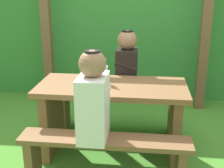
{
  "coord_description": "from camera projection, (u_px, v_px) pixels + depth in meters",
  "views": [
    {
      "loc": [
        0.31,
        -2.66,
        1.63
      ],
      "look_at": [
        0.0,
        0.0,
        0.74
      ],
      "focal_mm": 48.37,
      "sensor_mm": 36.0,
      "label": 1
    }
  ],
  "objects": [
    {
      "name": "ground_plane",
      "position": [
        112.0,
        153.0,
        3.06
      ],
      "size": [
        12.0,
        12.0,
        0.0
      ],
      "primitive_type": "plane",
      "color": "#478C2D"
    },
    {
      "name": "hedge_backdrop",
      "position": [
        128.0,
        22.0,
        4.72
      ],
      "size": [
        6.4,
        0.96,
        2.13
      ],
      "primitive_type": "cube",
      "color": "#348134",
      "rests_on": "ground_plane"
    },
    {
      "name": "pergola_post_left",
      "position": [
        46.0,
        23.0,
        4.08
      ],
      "size": [
        0.12,
        0.12,
        2.26
      ],
      "primitive_type": "cube",
      "color": "brown",
      "rests_on": "ground_plane"
    },
    {
      "name": "pergola_post_right",
      "position": [
        206.0,
        26.0,
        3.84
      ],
      "size": [
        0.12,
        0.12,
        2.26
      ],
      "primitive_type": "cube",
      "color": "brown",
      "rests_on": "ground_plane"
    },
    {
      "name": "picnic_table",
      "position": [
        112.0,
        108.0,
        2.9
      ],
      "size": [
        1.4,
        0.64,
        0.73
      ],
      "color": "brown",
      "rests_on": "ground_plane"
    },
    {
      "name": "bench_near",
      "position": [
        105.0,
        152.0,
        2.47
      ],
      "size": [
        1.4,
        0.24,
        0.45
      ],
      "color": "brown",
      "rests_on": "ground_plane"
    },
    {
      "name": "bench_far",
      "position": [
        117.0,
        105.0,
        3.44
      ],
      "size": [
        1.4,
        0.24,
        0.45
      ],
      "color": "brown",
      "rests_on": "ground_plane"
    },
    {
      "name": "person_white_shirt",
      "position": [
        93.0,
        99.0,
        2.34
      ],
      "size": [
        0.25,
        0.35,
        0.72
      ],
      "color": "white",
      "rests_on": "bench_near"
    },
    {
      "name": "person_black_coat",
      "position": [
        127.0,
        66.0,
        3.29
      ],
      "size": [
        0.25,
        0.35,
        0.72
      ],
      "color": "black",
      "rests_on": "bench_far"
    },
    {
      "name": "drinking_glass",
      "position": [
        84.0,
        83.0,
        2.75
      ],
      "size": [
        0.07,
        0.07,
        0.08
      ],
      "primitive_type": "cylinder",
      "color": "silver",
      "rests_on": "picnic_table"
    },
    {
      "name": "bottle_left",
      "position": [
        105.0,
        74.0,
        2.85
      ],
      "size": [
        0.06,
        0.06,
        0.24
      ],
      "color": "silver",
      "rests_on": "picnic_table"
    },
    {
      "name": "bottle_right",
      "position": [
        95.0,
        78.0,
        2.72
      ],
      "size": [
        0.07,
        0.07,
        0.23
      ],
      "color": "silver",
      "rests_on": "picnic_table"
    },
    {
      "name": "cell_phone",
      "position": [
        99.0,
        80.0,
        2.94
      ],
      "size": [
        0.12,
        0.16,
        0.01
      ],
      "primitive_type": "cube",
      "rotation": [
        0.0,
        0.0,
        0.41
      ],
      "color": "black",
      "rests_on": "picnic_table"
    }
  ]
}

